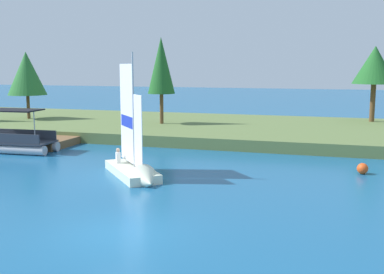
{
  "coord_description": "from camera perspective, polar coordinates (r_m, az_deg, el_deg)",
  "views": [
    {
      "loc": [
        6.58,
        -13.32,
        5.42
      ],
      "look_at": [
        -1.45,
        13.12,
        1.2
      ],
      "focal_mm": 43.87,
      "sensor_mm": 36.0,
      "label": 1
    }
  ],
  "objects": [
    {
      "name": "sailboat",
      "position": [
        22.71,
        -6.73,
        -4.0
      ],
      "size": [
        4.49,
        4.83,
        6.55
      ],
      "rotation": [
        0.0,
        0.0,
        -0.85
      ],
      "color": "silver",
      "rests_on": "ground"
    },
    {
      "name": "ground_plane",
      "position": [
        15.81,
        -9.0,
        -11.48
      ],
      "size": [
        200.0,
        200.0,
        0.0
      ],
      "primitive_type": "plane",
      "color": "#195684"
    },
    {
      "name": "shore_bank",
      "position": [
        37.5,
        6.64,
        0.91
      ],
      "size": [
        80.0,
        15.44,
        0.77
      ],
      "primitive_type": "cube",
      "color": "#5B703D",
      "rests_on": "ground"
    },
    {
      "name": "wooden_dock",
      "position": [
        33.08,
        -16.19,
        -0.64
      ],
      "size": [
        1.95,
        4.09,
        0.51
      ],
      "primitive_type": "cube",
      "color": "brown",
      "rests_on": "ground"
    },
    {
      "name": "channel_buoy",
      "position": [
        25.19,
        20.02,
        -3.63
      ],
      "size": [
        0.56,
        0.56,
        0.56
      ],
      "primitive_type": "sphere",
      "color": "#E54C19",
      "rests_on": "ground"
    },
    {
      "name": "shoreline_tree_midright",
      "position": [
        41.86,
        21.33,
        8.11
      ],
      "size": [
        3.53,
        3.53,
        6.26
      ],
      "color": "brown",
      "rests_on": "shore_bank"
    },
    {
      "name": "shoreline_tree_midleft",
      "position": [
        43.7,
        -19.47,
        7.29
      ],
      "size": [
        3.33,
        3.33,
        5.85
      ],
      "color": "brown",
      "rests_on": "shore_bank"
    },
    {
      "name": "shoreline_tree_centre",
      "position": [
        37.77,
        -3.77,
        8.63
      ],
      "size": [
        2.17,
        2.17,
        6.89
      ],
      "color": "brown",
      "rests_on": "shore_bank"
    },
    {
      "name": "pontoon_boat",
      "position": [
        31.86,
        -21.08,
        -0.51
      ],
      "size": [
        5.71,
        2.44,
        2.7
      ],
      "rotation": [
        0.0,
        0.0,
        0.05
      ],
      "color": "#B2B2B7",
      "rests_on": "ground"
    }
  ]
}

